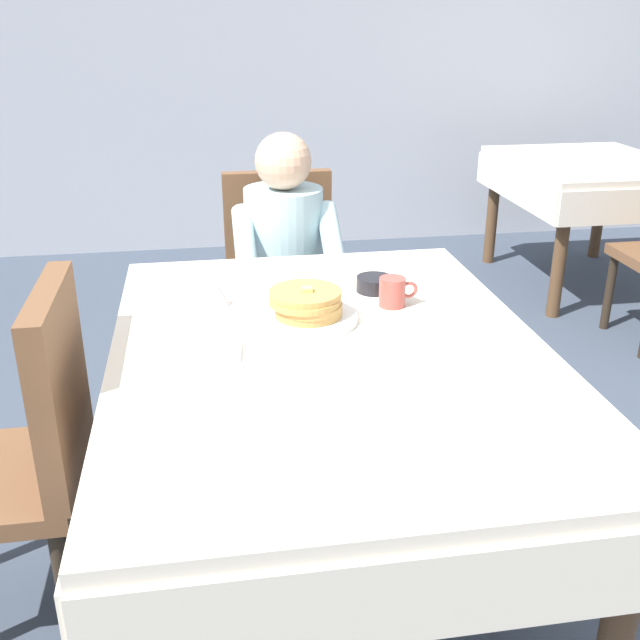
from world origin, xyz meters
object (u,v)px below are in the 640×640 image
object	(u,v)px
syrup_pitcher	(216,293)
fork_left_of_plate	(238,327)
chair_diner	(281,274)
breakfast_stack	(307,303)
bowl_butter	(375,284)
cup_coffee	(393,292)
knife_right_of_plate	(376,318)
plate_breakfast	(307,318)
diner_person	(285,253)
dining_table_main	(329,377)
background_table_far	(589,180)
chair_left_side	(26,443)
spoon_near_edge	(307,372)

from	to	relation	value
syrup_pitcher	fork_left_of_plate	world-z (taller)	syrup_pitcher
chair_diner	breakfast_stack	world-z (taller)	chair_diner
bowl_butter	syrup_pitcher	world-z (taller)	syrup_pitcher
cup_coffee	knife_right_of_plate	world-z (taller)	cup_coffee
plate_breakfast	breakfast_stack	size ratio (longest dim) A/B	1.37
bowl_butter	syrup_pitcher	xyz separation A→B (m)	(-0.48, -0.04, 0.02)
chair_diner	diner_person	size ratio (longest dim) A/B	0.83
chair_diner	diner_person	world-z (taller)	diner_person
chair_diner	knife_right_of_plate	bearing A→B (deg)	98.37
syrup_pitcher	bowl_butter	bearing A→B (deg)	5.23
dining_table_main	background_table_far	world-z (taller)	same
chair_left_side	spoon_near_edge	distance (m)	0.74
bowl_butter	breakfast_stack	bearing A→B (deg)	-140.48
diner_person	spoon_near_edge	bearing A→B (deg)	85.68
breakfast_stack	chair_diner	bearing A→B (deg)	87.68
bowl_butter	syrup_pitcher	bearing A→B (deg)	-174.77
plate_breakfast	cup_coffee	distance (m)	0.27
diner_person	syrup_pitcher	xyz separation A→B (m)	(-0.28, -0.69, 0.11)
dining_table_main	diner_person	size ratio (longest dim) A/B	1.36
cup_coffee	spoon_near_edge	bearing A→B (deg)	-128.82
syrup_pitcher	diner_person	bearing A→B (deg)	67.82
chair_diner	plate_breakfast	xyz separation A→B (m)	(-0.04, -1.00, 0.22)
chair_left_side	chair_diner	bearing A→B (deg)	-33.63
dining_table_main	background_table_far	bearing A→B (deg)	49.47
plate_breakfast	syrup_pitcher	world-z (taller)	syrup_pitcher
breakfast_stack	bowl_butter	bearing A→B (deg)	39.52
fork_left_of_plate	spoon_near_edge	distance (m)	0.33
chair_diner	spoon_near_edge	bearing A→B (deg)	86.19
diner_person	bowl_butter	xyz separation A→B (m)	(0.20, -0.65, 0.09)
dining_table_main	chair_diner	size ratio (longest dim) A/B	1.64
fork_left_of_plate	knife_right_of_plate	distance (m)	0.38
dining_table_main	chair_diner	bearing A→B (deg)	89.64
spoon_near_edge	dining_table_main	bearing A→B (deg)	62.32
fork_left_of_plate	cup_coffee	bearing A→B (deg)	-79.59
diner_person	chair_left_side	bearing A→B (deg)	52.50
spoon_near_edge	diner_person	bearing A→B (deg)	87.43
fork_left_of_plate	knife_right_of_plate	bearing A→B (deg)	-90.73
cup_coffee	bowl_butter	bearing A→B (deg)	100.47
syrup_pitcher	plate_breakfast	bearing A→B (deg)	-32.29
breakfast_stack	syrup_pitcher	distance (m)	0.28
background_table_far	syrup_pitcher	bearing A→B (deg)	-138.83
diner_person	plate_breakfast	bearing A→B (deg)	87.28
syrup_pitcher	fork_left_of_plate	xyz separation A→B (m)	(0.05, -0.17, -0.04)
chair_diner	syrup_pitcher	bearing A→B (deg)	71.61
dining_table_main	fork_left_of_plate	bearing A→B (deg)	145.89
breakfast_stack	background_table_far	world-z (taller)	breakfast_stack
diner_person	syrup_pitcher	bearing A→B (deg)	67.82
breakfast_stack	cup_coffee	distance (m)	0.27
diner_person	background_table_far	xyz separation A→B (m)	(1.90, 1.22, -0.05)
knife_right_of_plate	breakfast_stack	bearing A→B (deg)	85.60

